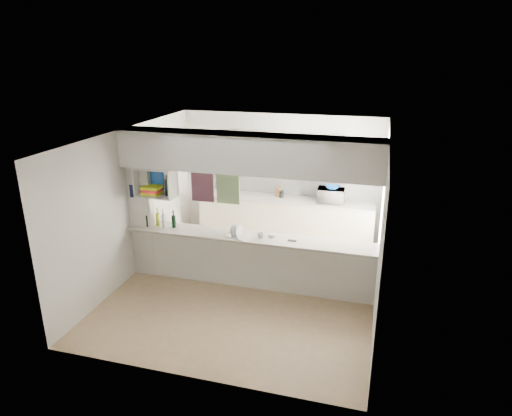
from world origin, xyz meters
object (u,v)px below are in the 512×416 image
(bowl, at_px, (333,187))
(dish_rack, at_px, (238,232))
(microwave, at_px, (331,196))
(wine_bottles, at_px, (161,220))

(bowl, xyz_separation_m, dish_rack, (-1.28, -2.12, -0.24))
(microwave, height_order, dish_rack, microwave)
(dish_rack, relative_size, wine_bottles, 0.86)
(bowl, distance_m, wine_bottles, 3.41)
(microwave, xyz_separation_m, dish_rack, (-1.25, -2.15, -0.06))
(dish_rack, distance_m, wine_bottles, 1.41)
(wine_bottles, bearing_deg, dish_rack, -1.26)
(microwave, distance_m, dish_rack, 2.49)
(bowl, bearing_deg, microwave, 134.97)
(microwave, distance_m, wine_bottles, 3.40)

